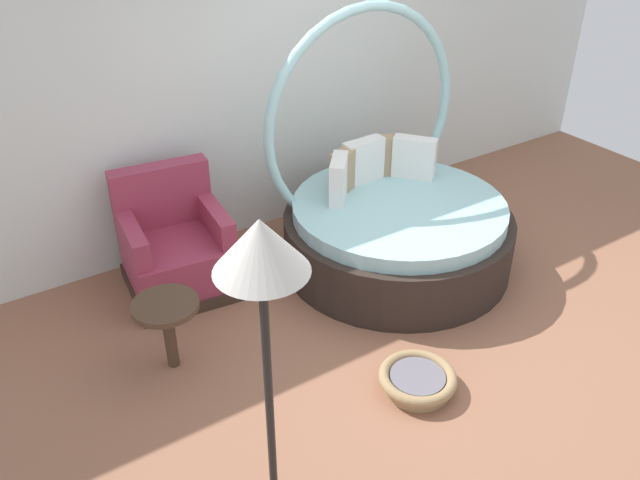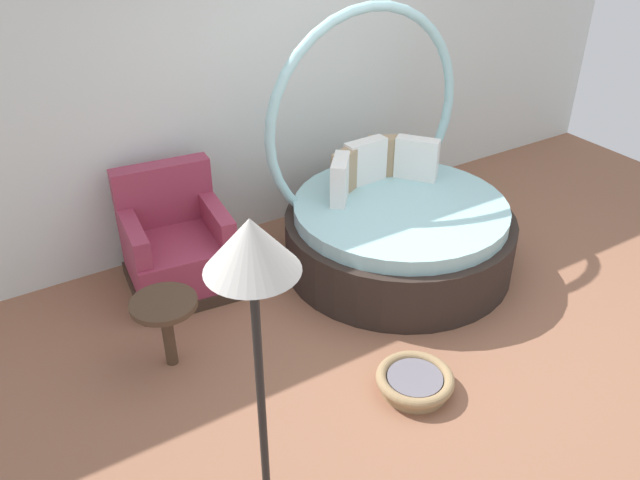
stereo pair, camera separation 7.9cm
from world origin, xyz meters
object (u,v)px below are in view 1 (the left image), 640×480
Objects in this scene: red_armchair at (176,249)px; floor_lamp at (262,281)px; pet_basket at (417,380)px; side_table at (167,315)px; round_daybed at (392,218)px.

floor_lamp is (-0.42, -2.29, 1.20)m from red_armchair.
red_armchair is 2.62m from floor_lamp.
pet_basket is at bearing 15.07° from floor_lamp.
red_armchair is 1.81× the size of side_table.
floor_lamp is (-0.01, -1.42, 1.11)m from side_table.
red_armchair reaches higher than pet_basket.
pet_basket is at bearing -41.13° from side_table.
round_daybed is 2.88m from floor_lamp.
round_daybed reaches higher than side_table.
round_daybed is 2.07m from side_table.
round_daybed is at bearing -21.16° from red_armchair.
round_daybed is 3.94× the size of side_table.
side_table is at bearing -115.24° from red_armchair.
side_table is (-2.06, -0.23, 0.03)m from round_daybed.
round_daybed is 4.02× the size of pet_basket.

